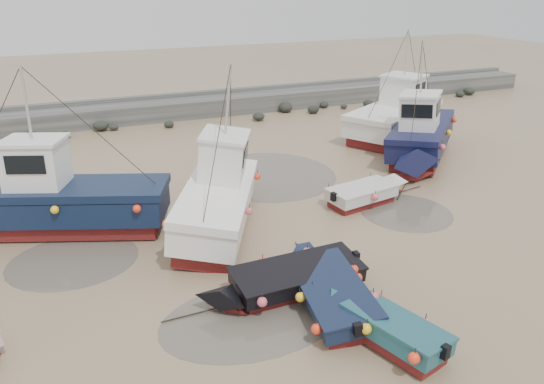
{
  "coord_description": "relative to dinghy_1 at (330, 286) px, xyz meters",
  "views": [
    {
      "loc": [
        -7.7,
        -13.85,
        9.14
      ],
      "look_at": [
        -0.37,
        3.62,
        1.4
      ],
      "focal_mm": 35.0,
      "sensor_mm": 36.0,
      "label": 1
    }
  ],
  "objects": [
    {
      "name": "cabin_boat_2",
      "position": [
        10.84,
        9.93,
        0.79
      ],
      "size": [
        8.3,
        8.08,
        6.22
      ],
      "rotation": [
        0.0,
        0.0,
        2.34
      ],
      "color": "maroon",
      "rests_on": "ground"
    },
    {
      "name": "dinghy_4",
      "position": [
        -1.0,
        0.97,
        -0.0
      ],
      "size": [
        6.5,
        2.19,
        1.43
      ],
      "rotation": [
        0.0,
        0.0,
        1.6
      ],
      "color": "maroon",
      "rests_on": "ground"
    },
    {
      "name": "person",
      "position": [
        -1.76,
        8.17,
        -0.54
      ],
      "size": [
        0.81,
        0.67,
        1.9
      ],
      "primitive_type": "imported",
      "rotation": [
        0.0,
        0.0,
        3.51
      ],
      "color": "#181D3A",
      "rests_on": "ground"
    },
    {
      "name": "puddle_d",
      "position": [
        2.46,
        10.92,
        -0.54
      ],
      "size": [
        6.69,
        6.69,
        0.01
      ],
      "primitive_type": "cylinder",
      "color": "#5B5449",
      "rests_on": "ground"
    },
    {
      "name": "cabin_boat_1",
      "position": [
        -1.51,
        6.53,
        0.8
      ],
      "size": [
        5.69,
        9.52,
        6.22
      ],
      "rotation": [
        0.0,
        0.0,
        -0.46
      ],
      "color": "maroon",
      "rests_on": "ground"
    },
    {
      "name": "puddle_b",
      "position": [
        6.08,
        4.53,
        -0.54
      ],
      "size": [
        3.76,
        3.76,
        0.01
      ],
      "primitive_type": "cylinder",
      "color": "#5B5449",
      "rests_on": "ground"
    },
    {
      "name": "dinghy_5",
      "position": [
        5.15,
        6.05,
        0.02
      ],
      "size": [
        5.27,
        2.14,
        1.43
      ],
      "rotation": [
        0.0,
        0.0,
        -1.39
      ],
      "color": "maroon",
      "rests_on": "ground"
    },
    {
      "name": "dinghy_1",
      "position": [
        0.0,
        0.0,
        0.0
      ],
      "size": [
        2.64,
        6.24,
        1.43
      ],
      "rotation": [
        0.0,
        0.0,
        -0.17
      ],
      "color": "maroon",
      "rests_on": "ground"
    },
    {
      "name": "dinghy_2",
      "position": [
        0.41,
        -2.19,
        0.03
      ],
      "size": [
        2.3,
        4.96,
        1.43
      ],
      "rotation": [
        0.0,
        0.0,
        0.3
      ],
      "color": "maroon",
      "rests_on": "ground"
    },
    {
      "name": "puddle_a",
      "position": [
        -2.46,
        0.12,
        -0.54
      ],
      "size": [
        5.45,
        5.45,
        0.01
      ],
      "primitive_type": "cylinder",
      "color": "#5B5449",
      "rests_on": "ground"
    },
    {
      "name": "cabin_boat_3",
      "position": [
        12.56,
        14.44,
        0.78
      ],
      "size": [
        9.93,
        6.99,
        6.22
      ],
      "rotation": [
        0.0,
        0.0,
        -1.05
      ],
      "color": "maroon",
      "rests_on": "ground"
    },
    {
      "name": "seawall",
      "position": [
        0.88,
        23.97,
        0.09
      ],
      "size": [
        60.0,
        4.92,
        1.5
      ],
      "color": "slate",
      "rests_on": "ground"
    },
    {
      "name": "ground",
      "position": [
        0.83,
        1.98,
        -0.54
      ],
      "size": [
        120.0,
        120.0,
        0.0
      ],
      "primitive_type": "plane",
      "color": "#947B5C",
      "rests_on": "ground"
    },
    {
      "name": "cabin_boat_0",
      "position": [
        -7.46,
        8.38,
        0.78
      ],
      "size": [
        10.34,
        5.48,
        6.22
      ],
      "rotation": [
        0.0,
        0.0,
        1.21
      ],
      "color": "maroon",
      "rests_on": "ground"
    },
    {
      "name": "puddle_c",
      "position": [
        -7.0,
        5.63,
        -0.54
      ],
      "size": [
        4.43,
        4.43,
        0.01
      ],
      "primitive_type": "cylinder",
      "color": "#5B5449",
      "rests_on": "ground"
    }
  ]
}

